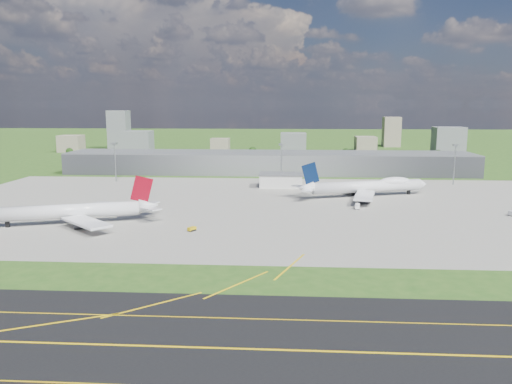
# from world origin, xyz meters

# --- Properties ---
(ground) EXTENTS (1400.00, 1400.00, 0.00)m
(ground) POSITION_xyz_m (0.00, 150.00, 0.00)
(ground) COLOR #2A551A
(ground) RESTS_ON ground
(taxiway) EXTENTS (1400.00, 60.00, 0.06)m
(taxiway) POSITION_xyz_m (0.00, -110.00, 0.03)
(taxiway) COLOR black
(taxiway) RESTS_ON ground
(apron) EXTENTS (360.00, 190.00, 0.08)m
(apron) POSITION_xyz_m (10.00, 40.00, 0.04)
(apron) COLOR gray
(apron) RESTS_ON ground
(terminal) EXTENTS (300.00, 42.00, 15.00)m
(terminal) POSITION_xyz_m (0.00, 165.00, 7.50)
(terminal) COLOR slate
(terminal) RESTS_ON ground
(ops_building) EXTENTS (26.00, 16.00, 8.00)m
(ops_building) POSITION_xyz_m (10.00, 100.00, 4.00)
(ops_building) COLOR silver
(ops_building) RESTS_ON ground
(mast_west) EXTENTS (3.50, 2.00, 25.90)m
(mast_west) POSITION_xyz_m (-100.00, 115.00, 17.71)
(mast_west) COLOR gray
(mast_west) RESTS_ON ground
(mast_center) EXTENTS (3.50, 2.00, 25.90)m
(mast_center) POSITION_xyz_m (10.00, 115.00, 17.71)
(mast_center) COLOR gray
(mast_center) RESTS_ON ground
(mast_east) EXTENTS (3.50, 2.00, 25.90)m
(mast_east) POSITION_xyz_m (120.00, 115.00, 17.71)
(mast_east) COLOR gray
(mast_east) RESTS_ON ground
(airliner_red_twin) EXTENTS (71.65, 54.56, 20.17)m
(airliner_red_twin) POSITION_xyz_m (-77.38, -3.20, 5.37)
(airliner_red_twin) COLOR white
(airliner_red_twin) RESTS_ON ground
(airliner_blue_quad) EXTENTS (75.98, 58.26, 20.35)m
(airliner_blue_quad) POSITION_xyz_m (58.43, 69.82, 5.66)
(airliner_blue_quad) COLOR white
(airliner_blue_quad) RESTS_ON ground
(tug_yellow) EXTENTS (3.59, 3.88, 1.71)m
(tug_yellow) POSITION_xyz_m (-24.56, -12.69, 0.90)
(tug_yellow) COLOR #E1B80D
(tug_yellow) RESTS_ON ground
(van_white_near) EXTENTS (2.77, 5.06, 2.47)m
(van_white_near) POSITION_xyz_m (48.44, 35.32, 1.25)
(van_white_near) COLOR white
(van_white_near) RESTS_ON ground
(bldg_far_w) EXTENTS (24.00, 20.00, 18.00)m
(bldg_far_w) POSITION_xyz_m (-220.00, 320.00, 9.00)
(bldg_far_w) COLOR gray
(bldg_far_w) RESTS_ON ground
(bldg_w) EXTENTS (28.00, 22.00, 24.00)m
(bldg_w) POSITION_xyz_m (-140.00, 300.00, 12.00)
(bldg_w) COLOR slate
(bldg_w) RESTS_ON ground
(bldg_cw) EXTENTS (20.00, 18.00, 14.00)m
(bldg_cw) POSITION_xyz_m (-60.00, 340.00, 7.00)
(bldg_cw) COLOR gray
(bldg_cw) RESTS_ON ground
(bldg_c) EXTENTS (26.00, 20.00, 22.00)m
(bldg_c) POSITION_xyz_m (20.00, 310.00, 11.00)
(bldg_c) COLOR slate
(bldg_c) RESTS_ON ground
(bldg_ce) EXTENTS (22.00, 24.00, 16.00)m
(bldg_ce) POSITION_xyz_m (100.00, 350.00, 8.00)
(bldg_ce) COLOR gray
(bldg_ce) RESTS_ON ground
(bldg_e) EXTENTS (30.00, 22.00, 28.00)m
(bldg_e) POSITION_xyz_m (180.00, 320.00, 14.00)
(bldg_e) COLOR slate
(bldg_e) RESTS_ON ground
(bldg_tall_w) EXTENTS (22.00, 20.00, 44.00)m
(bldg_tall_w) POSITION_xyz_m (-180.00, 360.00, 22.00)
(bldg_tall_w) COLOR slate
(bldg_tall_w) RESTS_ON ground
(bldg_tall_e) EXTENTS (20.00, 18.00, 36.00)m
(bldg_tall_e) POSITION_xyz_m (140.00, 410.00, 18.00)
(bldg_tall_e) COLOR gray
(bldg_tall_e) RESTS_ON ground
(tree_far_w) EXTENTS (7.20, 7.20, 8.80)m
(tree_far_w) POSITION_xyz_m (-200.00, 270.00, 5.18)
(tree_far_w) COLOR #382314
(tree_far_w) RESTS_ON ground
(tree_w) EXTENTS (6.75, 6.75, 8.25)m
(tree_w) POSITION_xyz_m (-110.00, 265.00, 4.86)
(tree_w) COLOR #382314
(tree_w) RESTS_ON ground
(tree_c) EXTENTS (8.10, 8.10, 9.90)m
(tree_c) POSITION_xyz_m (-20.00, 280.00, 5.84)
(tree_c) COLOR #382314
(tree_c) RESTS_ON ground
(tree_e) EXTENTS (7.65, 7.65, 9.35)m
(tree_e) POSITION_xyz_m (70.00, 275.00, 5.51)
(tree_e) COLOR #382314
(tree_e) RESTS_ON ground
(tree_far_e) EXTENTS (6.30, 6.30, 7.70)m
(tree_far_e) POSITION_xyz_m (160.00, 285.00, 4.53)
(tree_far_e) COLOR #382314
(tree_far_e) RESTS_ON ground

